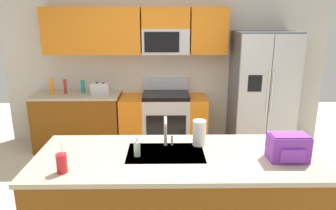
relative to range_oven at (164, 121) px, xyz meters
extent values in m
cube|color=beige|center=(0.03, 0.35, 0.86)|extent=(5.20, 0.10, 2.60)
cube|color=orange|center=(-1.47, 0.14, 1.41)|extent=(0.70, 0.32, 0.70)
cube|color=orange|center=(-0.73, 0.14, 1.41)|extent=(0.78, 0.32, 0.70)
cube|color=orange|center=(0.70, 0.14, 1.41)|extent=(0.56, 0.32, 0.70)
cube|color=#B7BABF|center=(0.04, 0.14, 1.25)|extent=(0.72, 0.32, 0.38)
cube|color=black|center=(-0.02, -0.03, 1.25)|extent=(0.52, 0.01, 0.30)
cube|color=orange|center=(0.04, 0.14, 1.60)|extent=(0.72, 0.32, 0.32)
cube|color=brown|center=(-1.36, 0.00, -0.01)|extent=(1.32, 0.60, 0.86)
cube|color=tan|center=(-1.36, 0.00, 0.44)|extent=(1.35, 0.63, 0.04)
cube|color=#B7BABF|center=(0.04, 0.00, -0.02)|extent=(0.72, 0.60, 0.84)
cube|color=black|center=(0.04, -0.31, 0.01)|extent=(0.60, 0.01, 0.36)
cube|color=black|center=(0.04, 0.00, 0.43)|extent=(0.72, 0.60, 0.06)
cube|color=#B7BABF|center=(0.04, 0.27, 0.56)|extent=(0.72, 0.06, 0.20)
cube|color=orange|center=(-0.50, 0.00, -0.02)|extent=(0.36, 0.60, 0.84)
cube|color=orange|center=(0.54, 0.00, -0.02)|extent=(0.28, 0.60, 0.84)
cube|color=#4C4F54|center=(1.52, -0.05, 0.48)|extent=(0.90, 0.70, 1.85)
cube|color=#B7BABF|center=(1.30, -0.42, 0.48)|extent=(0.44, 0.04, 1.81)
cube|color=#B7BABF|center=(1.75, -0.42, 0.48)|extent=(0.44, 0.04, 1.81)
cylinder|color=silver|center=(1.49, -0.45, 0.57)|extent=(0.02, 0.02, 0.60)
cylinder|color=silver|center=(1.55, -0.45, 0.57)|extent=(0.02, 0.02, 0.60)
cube|color=black|center=(1.30, -0.44, 0.70)|extent=(0.20, 0.00, 0.24)
cube|color=brown|center=(0.12, -2.27, -0.01)|extent=(2.43, 0.93, 0.86)
cube|color=tan|center=(0.12, -2.27, 0.44)|extent=(2.47, 0.97, 0.04)
cube|color=#B7BABF|center=(0.02, -2.22, 0.44)|extent=(0.68, 0.44, 0.03)
cube|color=#B7BABF|center=(-0.97, -0.05, 0.55)|extent=(0.28, 0.16, 0.18)
cube|color=black|center=(-1.02, -0.05, 0.63)|extent=(0.03, 0.11, 0.01)
cube|color=black|center=(-0.92, -0.05, 0.63)|extent=(0.03, 0.11, 0.01)
cylinder|color=#B2332D|center=(-1.52, 0.00, 0.57)|extent=(0.05, 0.05, 0.23)
cylinder|color=orange|center=(-1.71, -0.05, 0.58)|extent=(0.07, 0.07, 0.25)
cylinder|color=teal|center=(-1.27, 0.05, 0.56)|extent=(0.06, 0.06, 0.20)
cylinder|color=#B7BABF|center=(0.02, -2.05, 0.60)|extent=(0.03, 0.03, 0.28)
cylinder|color=#B7BABF|center=(0.02, -2.15, 0.73)|extent=(0.02, 0.20, 0.02)
cylinder|color=#B7BABF|center=(0.08, -2.05, 0.51)|extent=(0.02, 0.02, 0.10)
cylinder|color=red|center=(-0.78, -2.57, 0.53)|extent=(0.08, 0.08, 0.15)
cylinder|color=white|center=(-0.77, -2.57, 0.66)|extent=(0.01, 0.03, 0.14)
cylinder|color=#A5D8B2|center=(-0.23, -2.29, 0.52)|extent=(0.06, 0.06, 0.13)
cylinder|color=white|center=(-0.23, -2.29, 0.61)|extent=(0.02, 0.02, 0.04)
cylinder|color=white|center=(0.33, -2.05, 0.58)|extent=(0.12, 0.12, 0.24)
cube|color=purple|center=(1.04, -2.37, 0.57)|extent=(0.32, 0.20, 0.22)
cube|color=#702F97|center=(1.04, -2.39, 0.67)|extent=(0.30, 0.14, 0.03)
cube|color=purple|center=(1.04, -2.47, 0.54)|extent=(0.20, 0.03, 0.11)
camera|label=1|loc=(0.01, -4.78, 1.62)|focal=33.57mm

